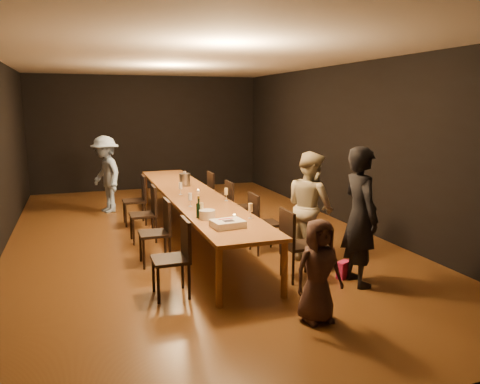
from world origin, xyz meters
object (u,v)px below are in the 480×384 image
object	(u,v)px
chair_left_1	(154,233)
child	(318,271)
chair_left_2	(143,214)
ice_bucket	(185,179)
champagne_bottle	(199,207)
chair_right_3	(220,195)
woman_birthday	(360,216)
chair_right_1	(265,223)
chair_left_0	(170,258)
chair_left_3	(134,200)
birthday_cake	(228,224)
table	(193,197)
chair_right_2	(239,207)
plate_stack	(207,215)
man_blue	(106,174)
chair_right_0	(300,244)
woman_tan	(310,207)

from	to	relation	value
chair_left_1	child	bearing A→B (deg)	-150.47
chair_left_2	ice_bucket	world-z (taller)	ice_bucket
child	champagne_bottle	world-z (taller)	child
chair_right_3	woman_birthday	size ratio (longest dim) A/B	0.53
chair_right_1	ice_bucket	world-z (taller)	ice_bucket
chair_left_1	champagne_bottle	world-z (taller)	champagne_bottle
chair_left_0	chair_left_3	distance (m)	3.60
chair_left_2	birthday_cake	world-z (taller)	chair_left_2
birthday_cake	table	bearing A→B (deg)	80.99
woman_birthday	chair_right_1	bearing A→B (deg)	25.81
chair_right_2	plate_stack	distance (m)	2.12
ice_bucket	child	bearing A→B (deg)	-84.65
woman_birthday	champagne_bottle	distance (m)	2.11
plate_stack	chair_left_0	bearing A→B (deg)	-135.41
man_blue	ice_bucket	xyz separation A→B (m)	(1.34, -1.56, 0.06)
table	chair_right_0	xyz separation A→B (m)	(0.85, -2.40, -0.24)
chair_right_3	ice_bucket	bearing A→B (deg)	-68.33
woman_tan	champagne_bottle	size ratio (longest dim) A/B	5.33
chair_left_1	ice_bucket	bearing A→B (deg)	-23.72
birthday_cake	champagne_bottle	world-z (taller)	champagne_bottle
plate_stack	chair_right_3	bearing A→B (deg)	70.16
chair_left_1	woman_tan	world-z (taller)	woman_tan
man_blue	child	world-z (taller)	man_blue
chair_right_3	plate_stack	bearing A→B (deg)	-19.84
birthday_cake	champagne_bottle	distance (m)	0.64
birthday_cake	ice_bucket	xyz separation A→B (m)	(0.17, 3.17, 0.07)
chair_right_2	man_blue	bearing A→B (deg)	-139.05
woman_birthday	plate_stack	bearing A→B (deg)	63.77
chair_right_2	chair_left_2	world-z (taller)	same
chair_right_1	chair_left_2	bearing A→B (deg)	-125.22
chair_left_0	birthday_cake	xyz separation A→B (m)	(0.75, 0.12, 0.33)
chair_right_2	woman_birthday	bearing A→B (deg)	12.65
chair_right_0	chair_left_1	xyz separation A→B (m)	(-1.70, 1.20, 0.00)
chair_right_0	chair_left_3	bearing A→B (deg)	-154.72
birthday_cake	plate_stack	size ratio (longest dim) A/B	1.93
chair_right_2	chair_left_1	bearing A→B (deg)	-54.78
chair_right_3	man_blue	world-z (taller)	man_blue
woman_birthday	chair_left_0	bearing A→B (deg)	84.73
table	champagne_bottle	bearing A→B (deg)	-100.60
table	chair_left_2	size ratio (longest dim) A/B	6.45
man_blue	chair_left_3	bearing A→B (deg)	0.14
chair_right_3	birthday_cake	distance (m)	3.62
plate_stack	ice_bucket	distance (m)	2.69
man_blue	birthday_cake	distance (m)	4.87
chair_left_0	plate_stack	size ratio (longest dim) A/B	4.30
chair_left_3	birthday_cake	xyz separation A→B (m)	(0.75, -3.48, 0.33)
chair_left_1	chair_left_2	size ratio (longest dim) A/B	1.00
chair_left_3	ice_bucket	world-z (taller)	ice_bucket
chair_right_2	chair_left_2	bearing A→B (deg)	-90.00
chair_right_0	champagne_bottle	bearing A→B (deg)	-121.54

